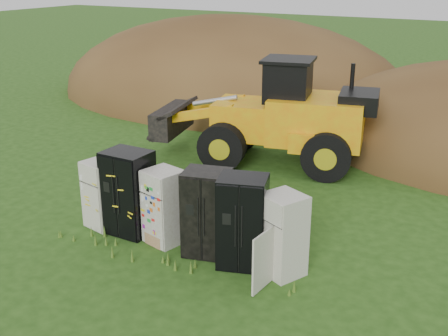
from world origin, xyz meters
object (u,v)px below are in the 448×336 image
Objects in this scene: fridge_black_right at (243,222)px; fridge_open_door at (283,235)px; fridge_dark_mid at (207,213)px; wheel_loader at (260,111)px; fridge_leftmost at (103,194)px; fridge_sticker at (164,207)px; fridge_black_side at (129,193)px.

fridge_open_door is at bearing -12.72° from fridge_black_right.
fridge_dark_mid is 1.10× the size of fridge_open_door.
fridge_leftmost is at bearing -113.79° from wheel_loader.
fridge_sticker is at bearing 166.53° from fridge_dark_mid.
fridge_black_right is 1.13× the size of fridge_open_door.
fridge_black_right is 0.28× the size of wheel_loader.
fridge_black_right is (3.76, -0.00, 0.15)m from fridge_leftmost.
fridge_leftmost is 0.96× the size of fridge_sticker.
fridge_dark_mid is (2.87, 0.06, 0.12)m from fridge_leftmost.
fridge_black_right is (0.89, -0.06, 0.03)m from fridge_dark_mid.
fridge_dark_mid is 0.97× the size of fridge_black_right.
fridge_open_door reaches higher than fridge_leftmost.
fridge_leftmost is at bearing -154.14° from fridge_open_door.
fridge_open_door is (0.88, 0.07, -0.12)m from fridge_black_right.
fridge_black_side reaches higher than fridge_sticker.
fridge_leftmost is 3.76m from fridge_black_right.
fridge_black_side is 3.00m from fridge_black_right.
fridge_dark_mid is at bearing -87.35° from wheel_loader.
fridge_sticker is (1.00, -0.01, -0.13)m from fridge_black_side.
fridge_black_right is 0.89m from fridge_open_door.
fridge_leftmost is 2.87m from fridge_dark_mid.
wheel_loader is at bearing 95.47° from fridge_black_right.
fridge_black_right is at bearing -0.31° from fridge_black_side.
fridge_sticker reaches higher than fridge_leftmost.
fridge_leftmost is 6.29m from wheel_loader.
fridge_black_side is 2.11m from fridge_dark_mid.
fridge_black_side is at bearing -154.71° from fridge_open_door.
fridge_sticker is 0.88× the size of fridge_black_right.
fridge_dark_mid is at bearing 158.44° from fridge_black_right.
wheel_loader is (0.41, 6.07, 0.67)m from fridge_black_side.
wheel_loader reaches higher than fridge_leftmost.
fridge_leftmost is at bearing 166.68° from fridge_dark_mid.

